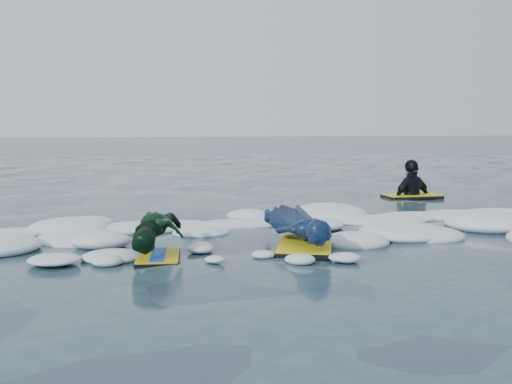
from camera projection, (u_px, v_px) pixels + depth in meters
ground at (254, 248)px, 7.30m from camera, size 120.00×120.00×0.00m
foam_band at (239, 233)px, 8.31m from camera, size 12.00×3.10×0.30m
prone_woman_unit at (300, 228)px, 7.35m from camera, size 0.93×1.71×0.43m
prone_child_unit at (157, 235)px, 6.79m from camera, size 0.86×1.31×0.47m
waiting_rider_unit at (412, 201)px, 12.10m from camera, size 1.08×0.68×1.59m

